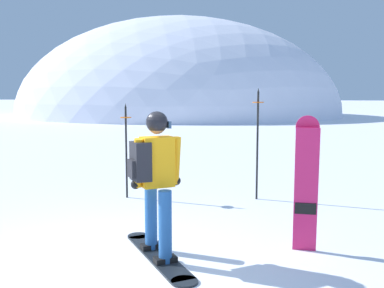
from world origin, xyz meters
The scene contains 6 objects.
ground_plane centered at (0.00, 0.00, 0.00)m, with size 300.00×300.00×0.00m, color white.
ridge_peak_main centered at (-7.79, 35.25, 0.00)m, with size 29.39×26.45×17.68m.
snowboarder_main centered at (0.32, 0.53, 0.92)m, with size 1.20×1.54×1.71m.
spare_snowboard centered at (2.05, 1.08, 0.84)m, with size 0.28×0.14×1.66m.
piste_marker_near centered at (1.32, 3.65, 1.15)m, with size 0.20×0.20×2.03m.
piste_marker_far centered at (-1.04, 3.28, 1.00)m, with size 0.20×0.20×1.75m.
Camera 1 is at (1.73, -4.19, 1.90)m, focal length 40.49 mm.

